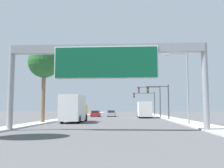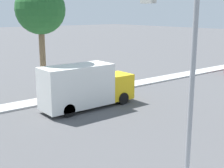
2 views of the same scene
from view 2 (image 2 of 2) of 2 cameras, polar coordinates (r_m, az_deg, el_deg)
truck_box_secondary at (r=24.96m, az=-4.94°, el=-0.44°), size 2.42×7.94×3.56m
palm_tree_background at (r=26.57m, az=-12.97°, el=12.96°), size 4.07×4.07×9.85m
street_lamp_right at (r=11.30m, az=13.00°, el=-1.02°), size 2.62×0.28×8.24m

